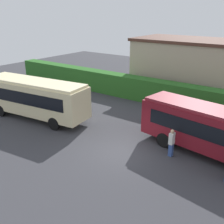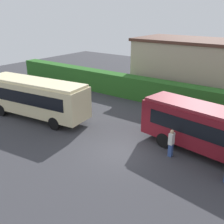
% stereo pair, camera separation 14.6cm
% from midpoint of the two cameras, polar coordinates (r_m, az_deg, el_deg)
% --- Properties ---
extents(ground_plane, '(64.00, 64.00, 0.00)m').
position_cam_midpoint_polar(ground_plane, '(17.34, 1.92, -8.56)').
color(ground_plane, '#38383D').
extents(bus_cream, '(9.75, 3.70, 3.22)m').
position_cam_midpoint_polar(bus_cream, '(22.95, -16.30, 3.13)').
color(bus_cream, beige).
rests_on(bus_cream, ground_plane).
extents(bus_maroon, '(10.17, 3.70, 3.07)m').
position_cam_midpoint_polar(bus_maroon, '(17.15, 21.54, -3.84)').
color(bus_maroon, maroon).
rests_on(bus_maroon, ground_plane).
extents(person_left, '(0.37, 0.49, 1.93)m').
position_cam_midpoint_polar(person_left, '(26.98, -15.74, 3.98)').
color(person_left, '#334C8C').
rests_on(person_left, ground_plane).
extents(person_center, '(0.32, 0.44, 1.94)m').
position_cam_midpoint_polar(person_center, '(24.30, -9.73, 2.64)').
color(person_center, maroon).
rests_on(person_center, ground_plane).
extents(person_right, '(0.28, 0.40, 1.79)m').
position_cam_midpoint_polar(person_right, '(16.90, 12.26, -6.24)').
color(person_right, '#334C8C').
rests_on(person_right, ground_plane).
extents(hedge_row, '(44.00, 1.52, 2.22)m').
position_cam_midpoint_polar(hedge_row, '(25.20, 15.03, 3.05)').
color(hedge_row, '#296322').
rests_on(hedge_row, ground_plane).
extents(depot_building, '(11.59, 6.66, 5.73)m').
position_cam_midpoint_polar(depot_building, '(30.01, 16.11, 9.24)').
color(depot_building, tan).
rests_on(depot_building, ground_plane).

